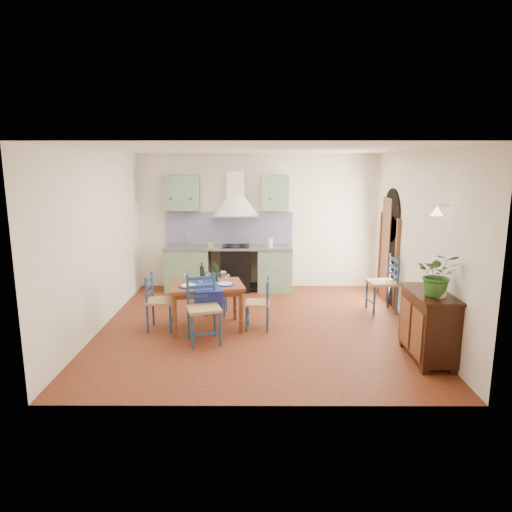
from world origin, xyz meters
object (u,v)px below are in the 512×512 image
at_px(chair_near, 203,308).
at_px(potted_plant, 438,274).
at_px(sideboard, 428,323).
at_px(dining_table, 207,289).

height_order(chair_near, potted_plant, potted_plant).
bearing_deg(potted_plant, sideboard, 93.84).
bearing_deg(sideboard, chair_near, 168.70).
bearing_deg(sideboard, dining_table, 159.12).
xyz_separation_m(chair_near, sideboard, (3.06, -0.61, -0.00)).
bearing_deg(chair_near, sideboard, -11.30).
distance_m(dining_table, sideboard, 3.29).
height_order(dining_table, sideboard, dining_table).
xyz_separation_m(dining_table, potted_plant, (3.08, -1.34, 0.57)).
height_order(dining_table, potted_plant, potted_plant).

